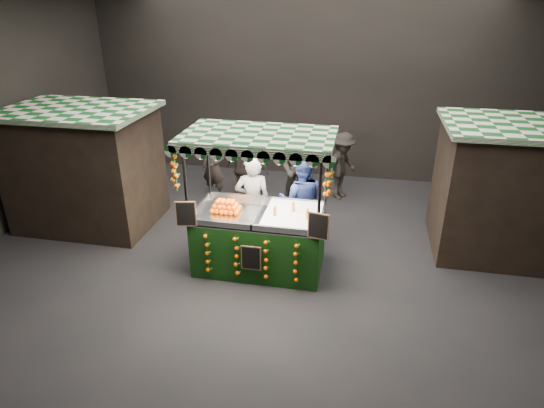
# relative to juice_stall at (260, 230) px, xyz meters

# --- Properties ---
(ground) EXTENTS (12.00, 12.00, 0.00)m
(ground) POSITION_rel_juice_stall_xyz_m (0.28, 0.15, -0.81)
(ground) COLOR black
(ground) RESTS_ON ground
(market_hall) EXTENTS (12.10, 10.10, 5.05)m
(market_hall) POSITION_rel_juice_stall_xyz_m (0.28, 0.15, 2.57)
(market_hall) COLOR black
(market_hall) RESTS_ON ground
(neighbour_stall_left) EXTENTS (3.00, 2.20, 2.60)m
(neighbour_stall_left) POSITION_rel_juice_stall_xyz_m (-4.12, 1.15, 0.50)
(neighbour_stall_left) COLOR black
(neighbour_stall_left) RESTS_ON ground
(neighbour_stall_right) EXTENTS (3.00, 2.20, 2.60)m
(neighbour_stall_right) POSITION_rel_juice_stall_xyz_m (4.68, 1.65, 0.50)
(neighbour_stall_right) COLOR black
(neighbour_stall_right) RESTS_ON ground
(juice_stall) EXTENTS (2.69, 1.58, 2.61)m
(juice_stall) POSITION_rel_juice_stall_xyz_m (0.00, 0.00, 0.00)
(juice_stall) COLOR black
(juice_stall) RESTS_ON ground
(vendor_grey) EXTENTS (0.77, 0.58, 1.92)m
(vendor_grey) POSITION_rel_juice_stall_xyz_m (-0.32, 0.81, 0.15)
(vendor_grey) COLOR slate
(vendor_grey) RESTS_ON ground
(vendor_blue) EXTENTS (0.98, 0.79, 1.91)m
(vendor_blue) POSITION_rel_juice_stall_xyz_m (0.61, 1.08, 0.15)
(vendor_blue) COLOR navy
(vendor_blue) RESTS_ON ground
(shopper_0) EXTENTS (0.68, 0.51, 1.70)m
(shopper_0) POSITION_rel_juice_stall_xyz_m (-1.82, 2.92, 0.04)
(shopper_0) COLOR #282321
(shopper_0) RESTS_ON ground
(shopper_1) EXTENTS (0.94, 0.73, 1.93)m
(shopper_1) POSITION_rel_juice_stall_xyz_m (0.28, 2.93, 0.15)
(shopper_1) COLOR #292521
(shopper_1) RESTS_ON ground
(shopper_2) EXTENTS (0.96, 0.58, 1.53)m
(shopper_2) POSITION_rel_juice_stall_xyz_m (-1.16, 3.16, -0.05)
(shopper_2) COLOR #2B2523
(shopper_2) RESTS_ON ground
(shopper_3) EXTENTS (1.08, 1.26, 1.69)m
(shopper_3) POSITION_rel_juice_stall_xyz_m (1.27, 3.63, 0.03)
(shopper_3) COLOR black
(shopper_3) RESTS_ON ground
(shopper_4) EXTENTS (0.81, 0.53, 1.64)m
(shopper_4) POSITION_rel_juice_stall_xyz_m (-0.98, 3.42, 0.01)
(shopper_4) COLOR #2A2322
(shopper_4) RESTS_ON ground
(shopper_5) EXTENTS (0.70, 1.45, 1.50)m
(shopper_5) POSITION_rel_juice_stall_xyz_m (3.85, 3.47, -0.06)
(shopper_5) COLOR black
(shopper_5) RESTS_ON ground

